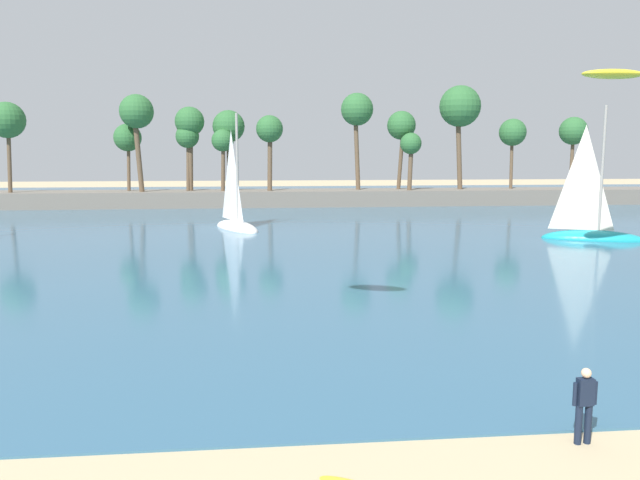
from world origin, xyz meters
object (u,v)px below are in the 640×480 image
at_px(sailboat_mid_bay, 591,227).
at_px(sailboat_toward_headland, 236,218).
at_px(person_at_waterline, 584,403).
at_px(kite_aloft_low_near_shore, 613,74).

xyz_separation_m(sailboat_mid_bay, sailboat_toward_headland, (-24.76, 8.81, -0.02)).
bearing_deg(person_at_waterline, kite_aloft_low_near_shore, 59.50).
height_order(person_at_waterline, kite_aloft_low_near_shore, kite_aloft_low_near_shore).
distance_m(person_at_waterline, sailboat_mid_bay, 33.58).
relative_size(sailboat_mid_bay, kite_aloft_low_near_shore, 2.80).
bearing_deg(kite_aloft_low_near_shore, sailboat_toward_headland, 138.08).
bearing_deg(person_at_waterline, sailboat_mid_bay, 60.92).
distance_m(person_at_waterline, kite_aloft_low_near_shore, 25.77).
relative_size(sailboat_mid_bay, sailboat_toward_headland, 1.02).
height_order(sailboat_mid_bay, kite_aloft_low_near_shore, kite_aloft_low_near_shore).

